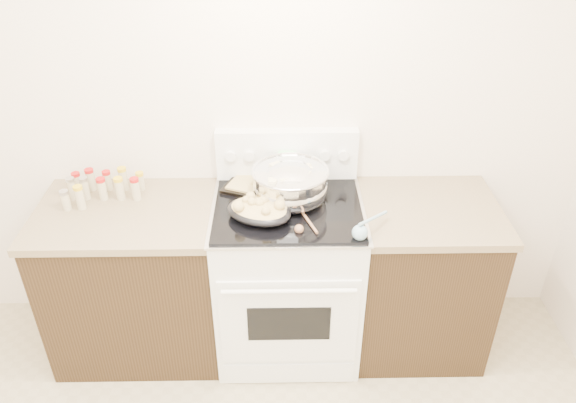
{
  "coord_description": "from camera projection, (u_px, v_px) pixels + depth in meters",
  "views": [
    {
      "loc": [
        0.31,
        -0.97,
        2.49
      ],
      "look_at": [
        0.35,
        1.37,
        1.0
      ],
      "focal_mm": 35.0,
      "sensor_mm": 36.0,
      "label": 1
    }
  ],
  "objects": [
    {
      "name": "room_shell",
      "position": [
        140.0,
        268.0,
        1.24
      ],
      "size": [
        4.1,
        3.6,
        2.75
      ],
      "color": "white",
      "rests_on": "ground"
    },
    {
      "name": "baking_sheet",
      "position": [
        272.0,
        184.0,
        2.99
      ],
      "size": [
        0.53,
        0.46,
        0.06
      ],
      "color": "black",
      "rests_on": "kitchen_range"
    },
    {
      "name": "wooden_spoon",
      "position": [
        302.0,
        224.0,
        2.69
      ],
      "size": [
        0.11,
        0.27,
        0.04
      ],
      "color": "#9E6B48",
      "rests_on": "kitchen_range"
    },
    {
      "name": "roasting_pan",
      "position": [
        259.0,
        210.0,
        2.72
      ],
      "size": [
        0.39,
        0.34,
        0.12
      ],
      "color": "black",
      "rests_on": "kitchen_range"
    },
    {
      "name": "blue_ladle",
      "position": [
        362.0,
        231.0,
        2.61
      ],
      "size": [
        0.19,
        0.22,
        0.09
      ],
      "color": "#7EA5BC",
      "rests_on": "kitchen_range"
    },
    {
      "name": "mixing_bowl",
      "position": [
        290.0,
        185.0,
        2.85
      ],
      "size": [
        0.49,
        0.49,
        0.23
      ],
      "color": "silver",
      "rests_on": "kitchen_range"
    },
    {
      "name": "spice_jars",
      "position": [
        100.0,
        187.0,
        2.93
      ],
      "size": [
        0.38,
        0.24,
        0.13
      ],
      "color": "#BFB28C",
      "rests_on": "counter_left"
    },
    {
      "name": "kitchen_range",
      "position": [
        288.0,
        274.0,
        3.1
      ],
      "size": [
        0.78,
        0.73,
        1.22
      ],
      "color": "white",
      "rests_on": "ground"
    },
    {
      "name": "counter_left",
      "position": [
        138.0,
        279.0,
        3.1
      ],
      "size": [
        0.93,
        0.67,
        0.92
      ],
      "color": "black",
      "rests_on": "ground"
    },
    {
      "name": "counter_right",
      "position": [
        419.0,
        276.0,
        3.13
      ],
      "size": [
        0.73,
        0.67,
        0.92
      ],
      "color": "black",
      "rests_on": "ground"
    }
  ]
}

